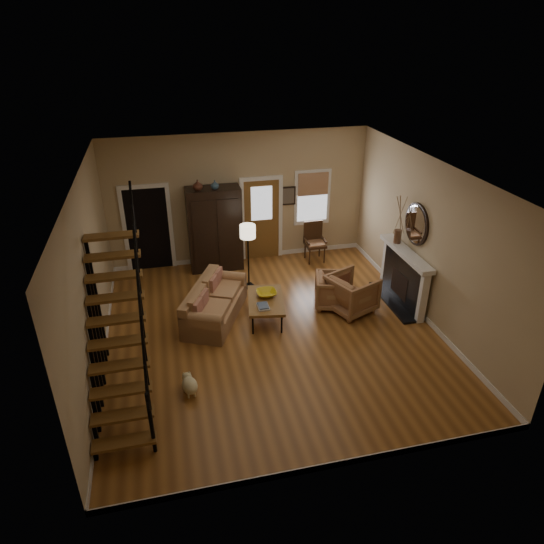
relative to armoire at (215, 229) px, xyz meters
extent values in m
plane|color=#975C26|center=(0.70, -3.15, -1.05)|extent=(7.00, 7.00, 0.00)
plane|color=white|center=(0.70, -3.15, 2.25)|extent=(7.00, 7.00, 0.00)
cube|color=tan|center=(0.70, 0.35, 0.60)|extent=(6.50, 0.04, 3.30)
cube|color=tan|center=(-2.55, -3.15, 0.60)|extent=(0.04, 7.00, 3.30)
cube|color=tan|center=(3.95, -3.15, 0.60)|extent=(0.04, 7.00, 3.30)
cube|color=black|center=(-1.60, 0.50, 0.00)|extent=(1.00, 0.36, 2.10)
cube|color=brown|center=(1.25, 0.33, 0.00)|extent=(0.90, 0.06, 2.10)
cube|color=silver|center=(2.60, 0.32, 0.50)|extent=(0.96, 0.06, 1.46)
cube|color=black|center=(3.83, -2.65, -0.48)|extent=(0.24, 1.60, 1.15)
cube|color=white|center=(3.77, -2.65, 0.15)|extent=(0.30, 1.95, 0.10)
cylinder|color=silver|center=(3.90, -2.65, 0.80)|extent=(0.05, 0.90, 0.90)
imported|color=#4C2619|center=(-0.35, -0.10, 1.17)|extent=(0.24, 0.24, 0.25)
imported|color=#334C60|center=(0.05, -0.10, 1.16)|extent=(0.20, 0.20, 0.21)
imported|color=gold|center=(0.74, -2.50, -0.52)|extent=(0.42, 0.42, 0.10)
imported|color=brown|center=(2.56, -2.74, -0.63)|extent=(1.19, 1.18, 0.84)
imported|color=brown|center=(2.26, -2.46, -0.68)|extent=(0.99, 0.98, 0.73)
camera|label=1|loc=(-1.17, -11.10, 4.56)|focal=32.00mm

